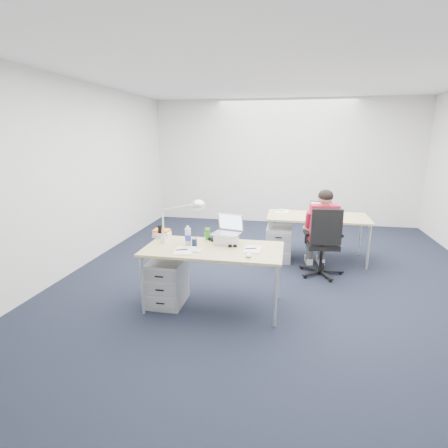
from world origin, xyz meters
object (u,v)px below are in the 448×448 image
(water_bottle, at_px, (188,235))
(sunglasses, at_px, (232,246))
(drawer_pedestal_far, at_px, (279,243))
(silver_laptop, at_px, (226,230))
(desk_near, at_px, (213,252))
(bear_figurine, at_px, (207,233))
(dark_laptop, at_px, (319,209))
(computer_mouse, at_px, (249,255))
(can_koozie, at_px, (194,242))
(seated_person, at_px, (321,231))
(headphones, at_px, (216,239))
(desk_lamp, at_px, (176,220))
(cordless_phone, at_px, (160,232))
(office_chair, at_px, (322,256))
(drawer_pedestal_near, at_px, (168,282))
(desk_far, at_px, (317,219))
(far_cup, at_px, (338,212))
(book_stack, at_px, (162,233))
(wireless_keyboard, at_px, (191,249))

(water_bottle, xyz_separation_m, sunglasses, (0.54, 0.00, -0.10))
(drawer_pedestal_far, distance_m, silver_laptop, 1.82)
(desk_near, relative_size, bear_figurine, 10.09)
(drawer_pedestal_far, xyz_separation_m, dark_laptop, (0.61, 0.06, 0.58))
(computer_mouse, distance_m, can_koozie, 0.73)
(seated_person, distance_m, headphones, 1.75)
(desk_lamp, bearing_deg, cordless_phone, 159.38)
(headphones, relative_size, can_koozie, 2.06)
(water_bottle, bearing_deg, computer_mouse, -20.80)
(water_bottle, bearing_deg, drawer_pedestal_far, 59.45)
(seated_person, height_order, sunglasses, seated_person)
(computer_mouse, relative_size, headphones, 0.52)
(office_chair, distance_m, headphones, 1.72)
(office_chair, bearing_deg, desk_near, -143.93)
(water_bottle, height_order, cordless_phone, water_bottle)
(headphones, height_order, bear_figurine, bear_figurine)
(sunglasses, bearing_deg, computer_mouse, -65.48)
(can_koozie, xyz_separation_m, water_bottle, (-0.08, 0.02, 0.07))
(dark_laptop, bearing_deg, drawer_pedestal_near, -114.42)
(drawer_pedestal_far, bearing_deg, desk_far, 12.94)
(desk_far, bearing_deg, drawer_pedestal_far, -167.06)
(water_bottle, bearing_deg, headphones, 39.83)
(desk_far, relative_size, can_koozie, 16.18)
(seated_person, xyz_separation_m, silver_laptop, (-1.20, -1.22, 0.28))
(water_bottle, height_order, desk_lamp, desk_lamp)
(silver_laptop, bearing_deg, far_cup, 64.88)
(seated_person, relative_size, headphones, 6.14)
(office_chair, xyz_separation_m, cordless_phone, (-2.09, -0.96, 0.52))
(can_koozie, xyz_separation_m, book_stack, (-0.51, 0.29, -0.00))
(water_bottle, relative_size, sunglasses, 2.18)
(desk_far, height_order, far_cup, far_cup)
(bear_figurine, bearing_deg, sunglasses, -59.01)
(silver_laptop, relative_size, wireless_keyboard, 1.28)
(book_stack, bearing_deg, seated_person, 27.48)
(desk_far, bearing_deg, office_chair, -86.87)
(drawer_pedestal_near, bearing_deg, far_cup, 44.28)
(seated_person, bearing_deg, desk_lamp, -151.26)
(water_bottle, bearing_deg, far_cup, 46.28)
(sunglasses, bearing_deg, headphones, 122.47)
(can_koozie, bearing_deg, drawer_pedestal_near, -167.33)
(seated_person, bearing_deg, bear_figurine, -150.60)
(silver_laptop, relative_size, can_koozie, 3.43)
(computer_mouse, bearing_deg, desk_near, 145.72)
(desk_far, distance_m, silver_laptop, 2.12)
(drawer_pedestal_near, distance_m, can_koozie, 0.61)
(water_bottle, bearing_deg, desk_far, 49.07)
(dark_laptop, bearing_deg, office_chair, -66.79)
(can_koozie, distance_m, bear_figurine, 0.30)
(can_koozie, bearing_deg, computer_mouse, -21.34)
(desk_near, relative_size, desk_far, 1.00)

